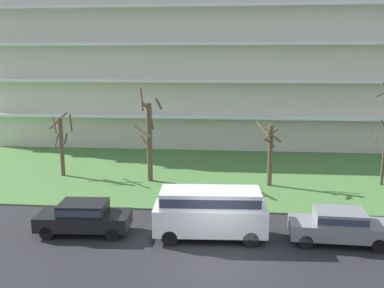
% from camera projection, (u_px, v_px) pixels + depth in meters
% --- Properties ---
extents(ground, '(160.00, 160.00, 0.00)m').
position_uv_depth(ground, '(219.00, 263.00, 17.33)').
color(ground, '#232326').
extents(grass_lawn_strip, '(80.00, 16.00, 0.08)m').
position_uv_depth(grass_lawn_strip, '(225.00, 174.00, 31.00)').
color(grass_lawn_strip, '#477238').
rests_on(grass_lawn_strip, ground).
extents(apartment_building, '(45.11, 11.59, 16.12)m').
position_uv_depth(apartment_building, '(228.00, 62.00, 42.45)').
color(apartment_building, beige).
rests_on(apartment_building, ground).
extents(tree_far_left, '(1.96, 1.61, 4.58)m').
position_uv_depth(tree_far_left, '(62.00, 142.00, 29.98)').
color(tree_far_left, brown).
rests_on(tree_far_left, ground).
extents(tree_left, '(1.80, 1.70, 6.42)m').
position_uv_depth(tree_left, '(149.00, 137.00, 28.41)').
color(tree_left, brown).
rests_on(tree_left, ground).
extents(tree_center, '(1.66, 1.50, 4.36)m').
position_uv_depth(tree_center, '(270.00, 152.00, 27.50)').
color(tree_center, brown).
rests_on(tree_center, ground).
extents(sedan_black_center_left, '(4.49, 2.04, 1.57)m').
position_uv_depth(sedan_black_center_left, '(84.00, 216.00, 20.20)').
color(sedan_black_center_left, black).
rests_on(sedan_black_center_left, ground).
extents(van_white_center_right, '(5.30, 2.26, 2.36)m').
position_uv_depth(van_white_center_right, '(210.00, 210.00, 19.55)').
color(van_white_center_right, white).
rests_on(van_white_center_right, ground).
extents(sedan_gray_near_right, '(4.47, 1.98, 1.57)m').
position_uv_depth(sedan_gray_near_right, '(339.00, 225.00, 19.12)').
color(sedan_gray_near_right, slate).
rests_on(sedan_gray_near_right, ground).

